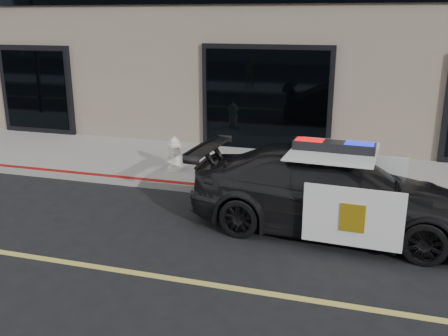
# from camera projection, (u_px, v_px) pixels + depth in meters

# --- Properties ---
(ground) EXTENTS (120.00, 120.00, 0.00)m
(ground) POSITION_uv_depth(u_px,v_px,m) (227.00, 287.00, 6.77)
(ground) COLOR black
(ground) RESTS_ON ground
(sidewalk_n) EXTENTS (60.00, 3.50, 0.15)m
(sidewalk_n) POSITION_uv_depth(u_px,v_px,m) (291.00, 172.00, 11.56)
(sidewalk_n) COLOR gray
(sidewalk_n) RESTS_ON ground
(police_car) EXTENTS (2.49, 4.99, 1.57)m
(police_car) POSITION_uv_depth(u_px,v_px,m) (331.00, 191.00, 8.43)
(police_car) COLOR black
(police_car) RESTS_ON ground
(fire_hydrant) EXTENTS (0.36, 0.50, 0.79)m
(fire_hydrant) POSITION_uv_depth(u_px,v_px,m) (175.00, 155.00, 11.36)
(fire_hydrant) COLOR white
(fire_hydrant) RESTS_ON sidewalk_n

